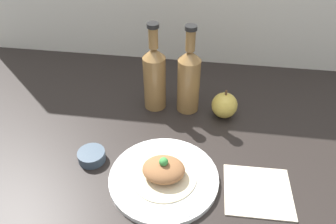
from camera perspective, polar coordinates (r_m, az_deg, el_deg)
name	(u,v)px	position (r cm, az deg, el deg)	size (l,w,h in cm)	color
ground_plane	(189,162)	(90.98, 3.63, -8.77)	(180.00, 110.00, 4.00)	black
plate	(164,177)	(83.54, -0.74, -11.33)	(27.47, 27.47, 1.70)	white
plated_food	(164,171)	(81.58, -0.75, -10.17)	(16.57, 16.57, 6.37)	beige
cider_bottle_left	(154,76)	(100.30, -2.37, 6.27)	(6.91, 6.91, 28.13)	olive
cider_bottle_right	(189,79)	(99.16, 3.63, 5.80)	(6.91, 6.91, 28.13)	olive
apple	(224,105)	(101.57, 9.80, 1.17)	(7.94, 7.94, 9.45)	gold
napkin	(258,191)	(84.48, 15.38, -13.08)	(16.58, 15.72, 0.80)	beige
dipping_bowl	(92,156)	(90.09, -13.15, -7.47)	(7.28, 7.28, 2.79)	#384756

